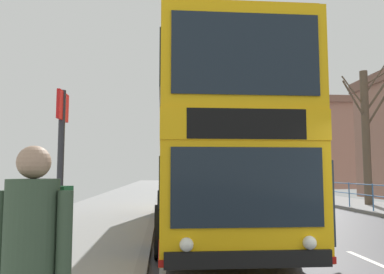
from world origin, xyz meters
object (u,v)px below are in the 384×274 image
at_px(bus_stop_sign_near, 60,169).
at_px(background_building_01, 330,147).
at_px(background_bus_far_lane, 244,172).
at_px(double_decker_bus_main, 206,151).
at_px(bare_tree_far_00, 366,133).
at_px(pedestrian_with_backpack, 33,255).

height_order(bus_stop_sign_near, background_building_01, background_building_01).
height_order(background_bus_far_lane, background_building_01, background_building_01).
distance_m(double_decker_bus_main, bare_tree_far_00, 11.45).
bearing_deg(pedestrian_with_backpack, background_bus_far_lane, 75.31).
bearing_deg(bus_stop_sign_near, double_decker_bus_main, 66.83).
distance_m(background_bus_far_lane, pedestrian_with_backpack, 29.40).
distance_m(bare_tree_far_00, background_building_01, 29.46).
bearing_deg(background_bus_far_lane, pedestrian_with_backpack, -104.69).
bearing_deg(background_bus_far_lane, bare_tree_far_00, -75.93).
relative_size(pedestrian_with_backpack, bus_stop_sign_near, 0.67).
xyz_separation_m(background_bus_far_lane, pedestrian_with_backpack, (-7.45, -28.43, -0.58)).
xyz_separation_m(double_decker_bus_main, background_bus_far_lane, (5.42, 20.49, -0.56)).
relative_size(bus_stop_sign_near, background_building_01, 0.15).
bearing_deg(bare_tree_far_00, background_building_01, 69.06).
xyz_separation_m(double_decker_bus_main, bare_tree_far_00, (8.73, 7.29, 1.32)).
relative_size(background_bus_far_lane, bare_tree_far_00, 1.31).
xyz_separation_m(bus_stop_sign_near, background_building_01, (21.70, 40.53, 3.07)).
xyz_separation_m(pedestrian_with_backpack, bus_stop_sign_near, (-0.42, 2.20, 0.58)).
distance_m(double_decker_bus_main, bus_stop_sign_near, 6.27).
xyz_separation_m(bare_tree_far_00, background_building_01, (10.52, 27.49, 1.19)).
height_order(double_decker_bus_main, background_bus_far_lane, double_decker_bus_main).
bearing_deg(double_decker_bus_main, bus_stop_sign_near, -113.17).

